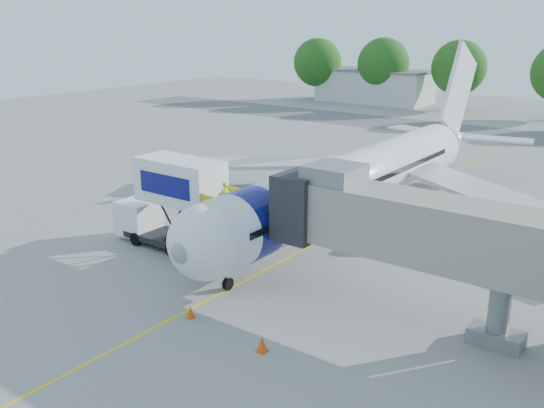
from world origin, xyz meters
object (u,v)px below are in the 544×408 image
Objects in this scene: aircraft at (361,178)px; catering_hiloader at (173,204)px; ground_tug at (57,317)px; jet_bridge at (402,226)px.

aircraft reaches higher than catering_hiloader.
aircraft reaches higher than ground_tug.
jet_bridge is at bearing 0.01° from catering_hiloader.
aircraft is 21.69m from ground_tug.
jet_bridge reaches higher than catering_hiloader.
aircraft is 13.77m from jet_bridge.
jet_bridge reaches higher than ground_tug.
aircraft is at bearing 63.62° from ground_tug.
catering_hiloader is 2.15× the size of ground_tug.
jet_bridge is at bearing 24.59° from ground_tug.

